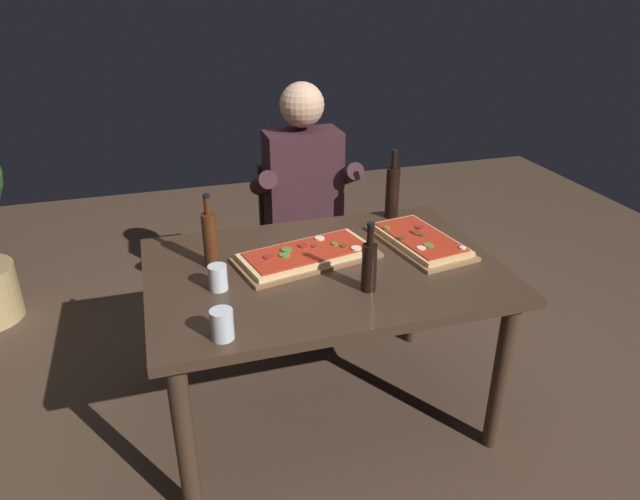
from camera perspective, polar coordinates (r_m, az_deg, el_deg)
name	(u,v)px	position (r m, az deg, el deg)	size (l,w,h in m)	color
ground_plane	(323,410)	(2.74, 0.31, -15.46)	(6.40, 6.40, 0.00)	#4C3828
dining_table	(324,287)	(2.37, 0.35, -3.67)	(1.40, 0.96, 0.74)	#3D2B1E
pizza_rectangular_front	(307,255)	(2.37, -1.28, -0.52)	(0.62, 0.39, 0.05)	brown
pizza_rectangular_left	(420,241)	(2.53, 9.82, 0.92)	(0.34, 0.52, 0.05)	olive
wine_bottle_dark	(369,265)	(2.11, 4.88, -1.44)	(0.06, 0.06, 0.27)	black
oil_bottle_amber	(210,238)	(2.31, -10.79, 1.14)	(0.06, 0.06, 0.31)	#47230F
vinegar_bottle_green	(392,191)	(2.76, 7.16, 5.78)	(0.06, 0.06, 0.33)	black
tumbler_near_camera	(218,279)	(2.17, -10.01, -2.84)	(0.07, 0.07, 0.10)	silver
tumbler_far_side	(222,326)	(1.89, -9.62, -7.41)	(0.08, 0.08, 0.10)	silver
diner_chair	(300,235)	(3.20, -1.97, 1.45)	(0.44, 0.44, 0.87)	black
seated_diner	(305,200)	(3.00, -1.45, 5.00)	(0.53, 0.41, 1.33)	#23232D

